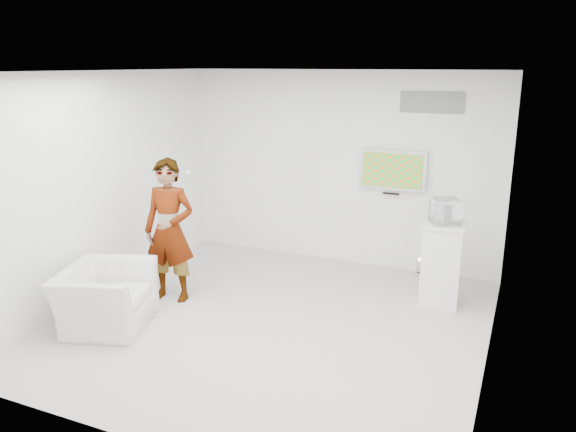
% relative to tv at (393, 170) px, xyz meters
% --- Properties ---
extents(room, '(5.01, 5.01, 3.00)m').
position_rel_tv_xyz_m(room, '(-0.85, -2.45, -0.05)').
color(room, beige).
rests_on(room, ground).
extents(tv, '(1.00, 0.08, 0.60)m').
position_rel_tv_xyz_m(tv, '(0.00, 0.00, 0.00)').
color(tv, silver).
rests_on(tv, room).
extents(logo_decal, '(0.90, 0.02, 0.30)m').
position_rel_tv_xyz_m(logo_decal, '(0.50, 0.04, 1.00)').
color(logo_decal, slate).
rests_on(logo_decal, room).
extents(person, '(0.75, 0.55, 1.91)m').
position_rel_tv_xyz_m(person, '(-2.40, -2.31, -0.59)').
color(person, silver).
rests_on(person, room).
extents(armchair, '(1.27, 1.36, 0.73)m').
position_rel_tv_xyz_m(armchair, '(-2.67, -3.32, -1.19)').
color(armchair, silver).
rests_on(armchair, room).
extents(pedestal, '(0.59, 0.59, 1.11)m').
position_rel_tv_xyz_m(pedestal, '(0.93, -1.05, -1.00)').
color(pedestal, white).
rests_on(pedestal, room).
extents(floor_uplight, '(0.22, 0.22, 0.26)m').
position_rel_tv_xyz_m(floor_uplight, '(0.51, -0.11, -1.42)').
color(floor_uplight, silver).
rests_on(floor_uplight, room).
extents(vitrine, '(0.44, 0.44, 0.32)m').
position_rel_tv_xyz_m(vitrine, '(0.93, -1.05, -0.28)').
color(vitrine, white).
rests_on(vitrine, pedestal).
extents(console, '(0.10, 0.19, 0.24)m').
position_rel_tv_xyz_m(console, '(0.93, -1.05, -0.32)').
color(console, white).
rests_on(console, pedestal).
extents(wii_remote, '(0.06, 0.13, 0.03)m').
position_rel_tv_xyz_m(wii_remote, '(-2.17, -2.13, 0.17)').
color(wii_remote, white).
rests_on(wii_remote, person).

